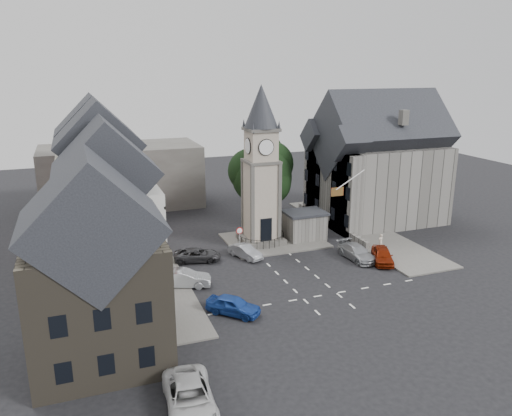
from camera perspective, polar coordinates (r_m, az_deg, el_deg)
name	(u,v)px	position (r m, az deg, el deg)	size (l,w,h in m)	color
ground	(292,271)	(45.74, 4.13, -7.16)	(120.00, 120.00, 0.00)	black
pavement_west	(143,264)	(47.97, -12.76, -6.31)	(6.00, 30.00, 0.14)	#595651
pavement_east	(360,230)	(57.72, 11.78, -2.44)	(6.00, 26.00, 0.14)	#595651
central_island	(274,240)	(53.11, 2.07, -3.71)	(10.00, 8.00, 0.16)	#595651
road_markings	(320,296)	(41.24, 7.31, -9.92)	(20.00, 8.00, 0.01)	silver
clock_tower	(261,167)	(50.43, 0.58, 4.73)	(4.86, 4.86, 16.25)	#4C4944
stone_shelter	(305,225)	(53.49, 5.57, -1.97)	(4.30, 3.30, 3.08)	#5F5D58
town_tree	(262,168)	(55.95, 0.68, 4.64)	(7.20, 7.20, 10.80)	black
warning_sign_post	(240,235)	(48.65, -1.90, -3.14)	(0.70, 0.19, 2.85)	black
terrace_pink	(97,177)	(55.47, -17.66, 3.38)	(8.10, 7.60, 12.80)	#E2A79B
terrace_cream	(103,195)	(47.67, -17.13, 1.47)	(8.10, 7.60, 12.80)	beige
terrace_tudor	(110,224)	(40.06, -16.35, -1.73)	(8.10, 7.60, 12.00)	silver
building_sw_stone	(97,282)	(31.83, -17.68, -8.06)	(8.60, 7.60, 10.40)	#433C32
backdrop_west	(122,176)	(67.93, -15.10, 3.53)	(20.00, 10.00, 8.00)	#4C4944
east_building	(376,169)	(60.51, 13.52, 4.37)	(14.40, 11.40, 12.60)	#5F5D58
east_boundary_wall	(330,224)	(57.87, 8.40, -1.82)	(0.40, 16.00, 0.90)	#5F5D58
flagpole	(350,180)	(50.58, 10.72, 3.19)	(3.68, 0.10, 2.74)	white
car_west_blue	(233,305)	(37.90, -2.62, -11.05)	(1.67, 4.16, 1.42)	#1C409A
car_west_silver	(184,278)	(42.65, -8.25, -7.97)	(1.57, 4.49, 1.48)	#93979A
car_west_grey	(197,255)	(47.87, -6.72, -5.36)	(2.04, 4.43, 1.23)	#2D2D30
car_island_silver	(245,252)	(48.38, -1.22, -5.01)	(1.32, 3.79, 1.25)	#9D9FA5
car_island_east	(357,252)	(49.00, 11.42, -4.97)	(1.94, 4.78, 1.39)	#9D9FA4
car_east_red	(382,255)	(48.69, 14.25, -5.25)	(1.71, 4.26, 1.45)	maroon
van_sw_white	(190,398)	(28.76, -7.58, -20.71)	(2.55, 5.54, 1.54)	silver
pedestrian	(380,242)	(52.05, 14.03, -3.74)	(0.60, 0.39, 1.63)	beige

